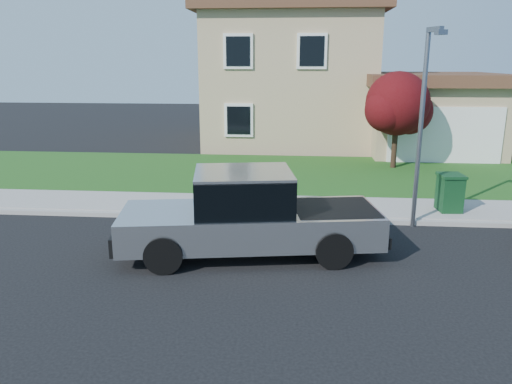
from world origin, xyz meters
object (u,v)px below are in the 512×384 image
ornamental_tree (398,107)px  street_lamp (423,118)px  pickup_truck (249,216)px  trash_bin (450,192)px  woman (263,205)px

ornamental_tree → street_lamp: street_lamp is taller
pickup_truck → trash_bin: 6.22m
pickup_truck → trash_bin: bearing=23.0°
pickup_truck → ornamental_tree: ornamental_tree is taller
pickup_truck → street_lamp: 5.06m
ornamental_tree → trash_bin: bearing=-86.1°
woman → street_lamp: bearing=-160.0°
ornamental_tree → trash_bin: size_ratio=3.59×
pickup_truck → street_lamp: size_ratio=1.21×
woman → street_lamp: street_lamp is taller
ornamental_tree → street_lamp: 7.19m
trash_bin → street_lamp: size_ratio=0.21×
woman → pickup_truck: bearing=87.1°
woman → ornamental_tree: bearing=-113.5°
pickup_truck → ornamental_tree: size_ratio=1.62×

